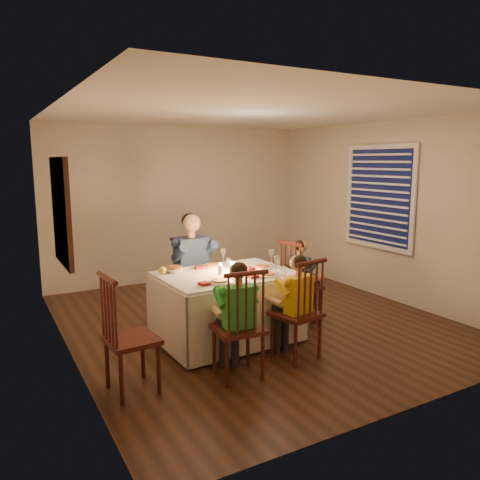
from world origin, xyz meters
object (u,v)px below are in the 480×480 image
chair_near_right (295,358)px  child_yellow (295,358)px  child_teal (300,323)px  serving_bowl (174,270)px  chair_end (300,323)px  adult (193,319)px  child_green (238,376)px  dining_table (227,292)px  chair_near_left (238,376)px  chair_adult (193,319)px  chair_extra (134,390)px

chair_near_right → child_yellow: 0.00m
child_teal → serving_bowl: 1.78m
chair_near_right → child_teal: size_ratio=1.00×
chair_end → adult: adult is taller
child_green → dining_table: bearing=-105.1°
chair_near_right → chair_end: (0.66, 0.83, 0.00)m
chair_end → child_green: (-1.39, -0.90, 0.00)m
chair_near_left → chair_near_right: bearing=-167.8°
chair_adult → child_yellow: child_yellow is taller
adult → chair_extra: bearing=-134.3°
dining_table → chair_end: 1.20m
chair_near_left → dining_table: bearing=-105.1°
chair_near_left → chair_end: same height
chair_adult → chair_near_right: bearing=-79.1°
dining_table → chair_near_right: (0.39, -0.79, -0.56)m
chair_near_left → child_green: size_ratio=0.96×
child_green → serving_bowl: 1.46m
serving_bowl → chair_adult: bearing=49.1°
chair_near_right → dining_table: bearing=-73.7°
dining_table → child_teal: dining_table is taller
chair_adult → child_teal: bearing=-40.2°
dining_table → child_teal: (1.06, 0.03, -0.56)m
chair_near_right → chair_extra: bearing=-14.6°
dining_table → adult: (-0.06, 0.83, -0.56)m
adult → child_yellow: 1.69m
child_yellow → chair_extra: bearing=-14.6°
child_yellow → chair_adult: bearing=-84.5°
chair_near_right → child_yellow: size_ratio=0.97×
dining_table → chair_extra: (-1.29, -0.66, -0.56)m
chair_near_left → serving_bowl: (-0.16, 1.20, 0.81)m
chair_near_right → child_green: child_green is taller
child_green → chair_near_right: bearing=-167.8°
child_green → child_yellow: bearing=-167.8°
child_yellow → serving_bowl: size_ratio=5.17×
chair_adult → chair_near_right: (0.45, -1.62, 0.00)m
chair_extra → child_yellow: (1.68, -0.14, 0.00)m
chair_end → child_yellow: 1.06m
chair_adult → adult: 0.00m
chair_extra → child_teal: (2.35, 0.69, 0.00)m
chair_end → chair_adult: bearing=45.5°
chair_near_left → adult: bearing=-93.3°
dining_table → child_yellow: 1.05m
dining_table → child_green: bearing=-113.3°
chair_adult → child_yellow: size_ratio=0.97×
chair_near_left → adult: adult is taller
dining_table → chair_adult: size_ratio=1.44×
child_teal → serving_bowl: (-1.55, 0.29, 0.81)m
chair_extra → adult: 1.93m
child_green → child_yellow: child_green is taller
chair_adult → child_green: child_green is taller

